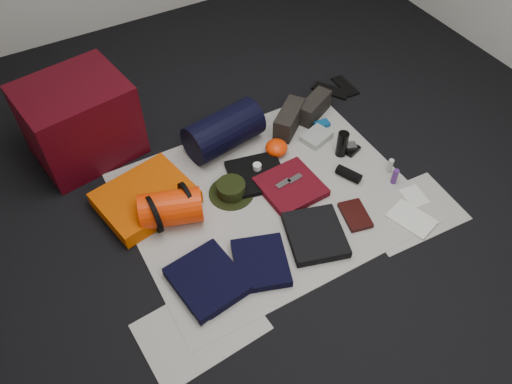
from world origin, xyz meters
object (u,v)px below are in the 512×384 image
sleeping_pad (146,198)px  water_bottle (342,144)px  compact_camera (348,147)px  paperback_book (355,215)px  stuff_sack (171,208)px  navy_duffel (224,131)px  red_cabinet (80,121)px

sleeping_pad → water_bottle: (1.22, -0.22, 0.04)m
compact_camera → paperback_book: size_ratio=0.47×
stuff_sack → navy_duffel: 0.66m
compact_camera → stuff_sack: bearing=-160.5°
red_cabinet → water_bottle: 1.61m
navy_duffel → compact_camera: bearing=-41.2°
red_cabinet → sleeping_pad: size_ratio=1.18×
navy_duffel → paperback_book: 0.97m
red_cabinet → paperback_book: bearing=-56.8°
water_bottle → compact_camera: water_bottle is taller
paperback_book → compact_camera: bearing=70.7°
sleeping_pad → stuff_sack: size_ratio=1.50×
navy_duffel → water_bottle: 0.74m
stuff_sack → compact_camera: size_ratio=3.50×
stuff_sack → sleeping_pad: bearing=115.0°
water_bottle → sleeping_pad: bearing=169.6°
sleeping_pad → water_bottle: 1.24m
sleeping_pad → water_bottle: water_bottle is taller
sleeping_pad → stuff_sack: 0.21m
red_cabinet → paperback_book: (1.15, -1.28, -0.23)m
red_cabinet → compact_camera: (1.44, -0.81, -0.23)m
paperback_book → water_bottle: bearing=76.5°
red_cabinet → navy_duffel: bearing=-35.7°
sleeping_pad → navy_duffel: 0.65m
sleeping_pad → paperback_book: bearing=-34.2°
stuff_sack → water_bottle: stuff_sack is taller
stuff_sack → compact_camera: 1.21m
stuff_sack → water_bottle: (1.13, -0.04, -0.01)m
stuff_sack → water_bottle: size_ratio=1.95×
water_bottle → compact_camera: bearing=9.9°
navy_duffel → stuff_sack: bearing=-152.7°
sleeping_pad → paperback_book: (1.00, -0.68, -0.03)m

